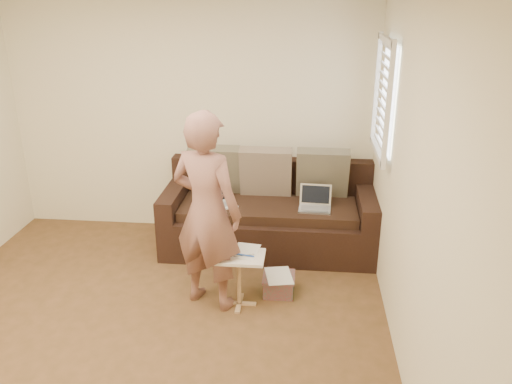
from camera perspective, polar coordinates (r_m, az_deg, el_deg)
floor at (r=4.37m, az=-12.82°, el=-15.99°), size 4.50×4.50×0.00m
wall_back at (r=5.81m, az=-7.13°, el=8.10°), size 4.00×0.00×4.00m
wall_right at (r=3.60m, az=17.09°, el=-0.99°), size 0.00×4.50×4.50m
window_blinds at (r=4.91m, az=13.81°, el=10.01°), size 0.12×0.88×1.08m
sofa at (r=5.51m, az=1.41°, el=-2.07°), size 2.20×0.95×0.85m
pillow_left at (r=5.66m, az=-4.46°, el=2.46°), size 0.55×0.29×0.57m
pillow_mid at (r=5.56m, az=1.08°, el=2.18°), size 0.55×0.27×0.57m
pillow_right at (r=5.57m, az=7.26°, el=2.05°), size 0.55×0.28×0.57m
laptop_silver at (r=5.32m, az=6.41°, el=-1.96°), size 0.34×0.25×0.21m
laptop_white at (r=5.39m, az=-3.89°, el=-1.60°), size 0.38×0.36×0.22m
person at (r=4.38m, az=-5.39°, el=-2.16°), size 0.75×0.63×1.74m
side_table at (r=4.61m, az=-1.87°, el=-9.60°), size 0.44×0.31×0.49m
drinking_glass at (r=4.54m, az=-4.19°, el=-5.81°), size 0.07×0.07×0.12m
scissors at (r=4.47m, az=-1.32°, el=-6.92°), size 0.20×0.16×0.02m
paper_on_table at (r=4.55m, az=-1.14°, el=-6.48°), size 0.25×0.33×0.00m
striped_box at (r=4.85m, az=2.49°, el=-10.03°), size 0.29×0.29×0.18m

